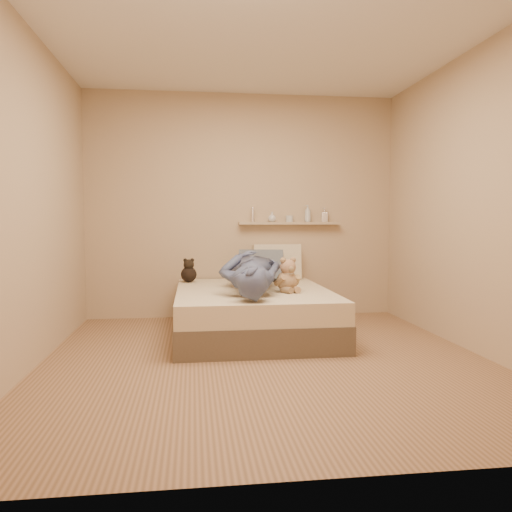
{
  "coord_description": "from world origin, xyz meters",
  "views": [
    {
      "loc": [
        -0.59,
        -3.95,
        1.12
      ],
      "look_at": [
        0.0,
        0.65,
        0.8
      ],
      "focal_mm": 35.0,
      "sensor_mm": 36.0,
      "label": 1
    }
  ],
  "objects": [
    {
      "name": "dark_plush",
      "position": [
        -0.63,
        1.58,
        0.56
      ],
      "size": [
        0.17,
        0.17,
        0.27
      ],
      "color": "black",
      "rests_on": "bed"
    },
    {
      "name": "pillow_cream",
      "position": [
        0.39,
        1.76,
        0.65
      ],
      "size": [
        0.55,
        0.21,
        0.42
      ],
      "primitive_type": "cube",
      "rotation": [
        -0.12,
        0.0,
        0.0
      ],
      "color": "beige",
      "rests_on": "bed"
    },
    {
      "name": "bed",
      "position": [
        0.0,
        0.93,
        0.22
      ],
      "size": [
        1.5,
        1.9,
        0.45
      ],
      "color": "brown",
      "rests_on": "floor"
    },
    {
      "name": "shelf_bottles",
      "position": [
        0.64,
        1.84,
        1.19
      ],
      "size": [
        0.92,
        0.12,
        0.2
      ],
      "color": "white",
      "rests_on": "wall_shelf"
    },
    {
      "name": "game_console",
      "position": [
        -0.06,
        0.37,
        0.62
      ],
      "size": [
        0.21,
        0.12,
        0.07
      ],
      "color": "silver",
      "rests_on": "bed"
    },
    {
      "name": "room",
      "position": [
        0.0,
        0.0,
        1.3
      ],
      "size": [
        3.8,
        3.8,
        3.8
      ],
      "color": "#996F4F",
      "rests_on": "ground"
    },
    {
      "name": "person",
      "position": [
        -0.02,
        0.84,
        0.65
      ],
      "size": [
        0.8,
        1.7,
        0.39
      ],
      "primitive_type": "imported",
      "rotation": [
        0.0,
        0.0,
        3.02
      ],
      "color": "#46516E",
      "rests_on": "bed"
    },
    {
      "name": "teddy_bear",
      "position": [
        0.31,
        0.69,
        0.59
      ],
      "size": [
        0.26,
        0.27,
        0.33
      ],
      "color": "#A7815B",
      "rests_on": "bed"
    },
    {
      "name": "pillow_grey",
      "position": [
        0.18,
        1.62,
        0.62
      ],
      "size": [
        0.54,
        0.37,
        0.37
      ],
      "primitive_type": "cube",
      "rotation": [
        -0.43,
        0.0,
        -0.2
      ],
      "color": "slate",
      "rests_on": "bed"
    },
    {
      "name": "wall_shelf",
      "position": [
        0.55,
        1.84,
        1.1
      ],
      "size": [
        1.2,
        0.12,
        0.03
      ],
      "primitive_type": "cube",
      "color": "tan",
      "rests_on": "wall_back"
    }
  ]
}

